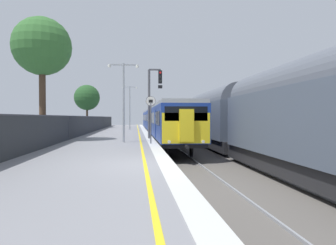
# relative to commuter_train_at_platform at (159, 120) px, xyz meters

# --- Properties ---
(ground) EXTENTS (17.40, 110.00, 1.21)m
(ground) POSITION_rel_commuter_train_at_platform_xyz_m (0.54, -25.65, -1.88)
(ground) COLOR gray
(commuter_train_at_platform) EXTENTS (2.83, 39.80, 3.81)m
(commuter_train_at_platform) POSITION_rel_commuter_train_at_platform_xyz_m (0.00, 0.00, 0.00)
(commuter_train_at_platform) COLOR navy
(commuter_train_at_platform) RESTS_ON ground
(freight_train_adjacent_track) EXTENTS (2.60, 27.18, 4.91)m
(freight_train_adjacent_track) POSITION_rel_commuter_train_at_platform_xyz_m (4.00, -17.70, 0.42)
(freight_train_adjacent_track) COLOR #232326
(freight_train_adjacent_track) RESTS_ON ground
(signal_gantry) EXTENTS (1.10, 0.24, 5.32)m
(signal_gantry) POSITION_rel_commuter_train_at_platform_xyz_m (-1.48, -13.02, 2.04)
(signal_gantry) COLOR #47474C
(signal_gantry) RESTS_ON ground
(speed_limit_sign) EXTENTS (0.59, 0.08, 2.91)m
(speed_limit_sign) POSITION_rel_commuter_train_at_platform_xyz_m (-1.85, -17.57, 0.58)
(speed_limit_sign) COLOR #59595B
(speed_limit_sign) RESTS_ON ground
(platform_lamp_mid) EXTENTS (2.00, 0.20, 5.12)m
(platform_lamp_mid) POSITION_rel_commuter_train_at_platform_xyz_m (-3.55, -16.26, 1.79)
(platform_lamp_mid) COLOR #93999E
(platform_lamp_mid) RESTS_ON ground
(platform_lamp_far) EXTENTS (2.00, 0.20, 5.68)m
(platform_lamp_far) POSITION_rel_commuter_train_at_platform_xyz_m (-3.55, 3.63, 2.08)
(platform_lamp_far) COLOR #93999E
(platform_lamp_far) RESTS_ON ground
(background_tree_left) EXTENTS (3.94, 3.94, 8.43)m
(background_tree_left) POSITION_rel_commuter_train_at_platform_xyz_m (-9.09, -14.61, 5.04)
(background_tree_left) COLOR #473323
(background_tree_left) RESTS_ON ground
(background_tree_centre) EXTENTS (3.86, 3.86, 6.57)m
(background_tree_centre) POSITION_rel_commuter_train_at_platform_xyz_m (-10.15, 10.72, 3.23)
(background_tree_centre) COLOR #473323
(background_tree_centre) RESTS_ON ground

